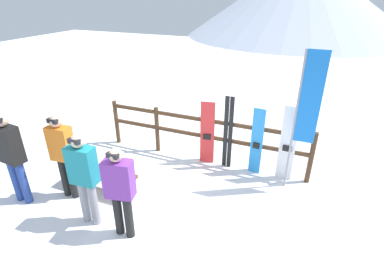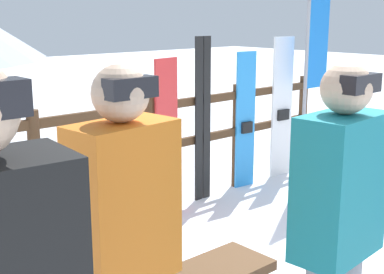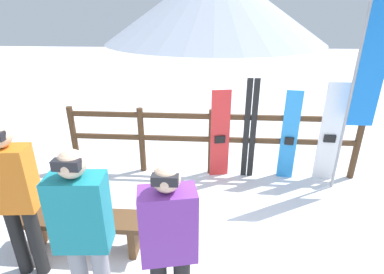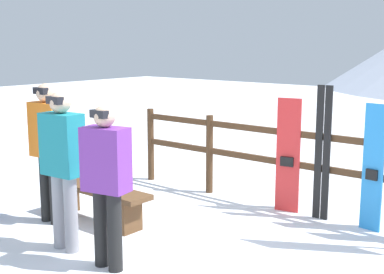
% 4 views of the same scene
% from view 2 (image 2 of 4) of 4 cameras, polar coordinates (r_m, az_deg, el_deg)
% --- Properties ---
extents(fence, '(4.72, 0.10, 1.12)m').
position_cam_2_polar(fence, '(4.99, -4.34, -0.76)').
color(fence, '#4C331E').
rests_on(fence, ground).
extents(person_teal, '(0.45, 0.27, 1.65)m').
position_cam_2_polar(person_teal, '(2.45, 15.29, -8.69)').
color(person_teal, gray).
rests_on(person_teal, ground).
extents(person_orange, '(0.43, 0.27, 1.67)m').
position_cam_2_polar(person_orange, '(2.15, -7.16, -10.93)').
color(person_orange, black).
rests_on(person_orange, ground).
extents(snowboard_red, '(0.30, 0.10, 1.45)m').
position_cam_2_polar(snowboard_red, '(5.01, -2.71, 0.07)').
color(snowboard_red, red).
rests_on(snowboard_red, ground).
extents(ski_pair_black, '(0.20, 0.02, 1.64)m').
position_cam_2_polar(ski_pair_black, '(5.29, 1.15, 1.83)').
color(ski_pair_black, black).
rests_on(ski_pair_black, ground).
extents(snowboard_blue, '(0.25, 0.08, 1.46)m').
position_cam_2_polar(snowboard_blue, '(5.74, 5.71, 1.73)').
color(snowboard_blue, '#288CE0').
rests_on(snowboard_blue, ground).
extents(snowboard_white, '(0.32, 0.07, 1.60)m').
position_cam_2_polar(snowboard_white, '(6.19, 9.56, 3.07)').
color(snowboard_white, white).
rests_on(snowboard_white, ground).
extents(rental_flag, '(0.40, 0.04, 2.71)m').
position_cam_2_polar(rental_flag, '(6.10, 12.97, 11.10)').
color(rental_flag, '#99999E').
rests_on(rental_flag, ground).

